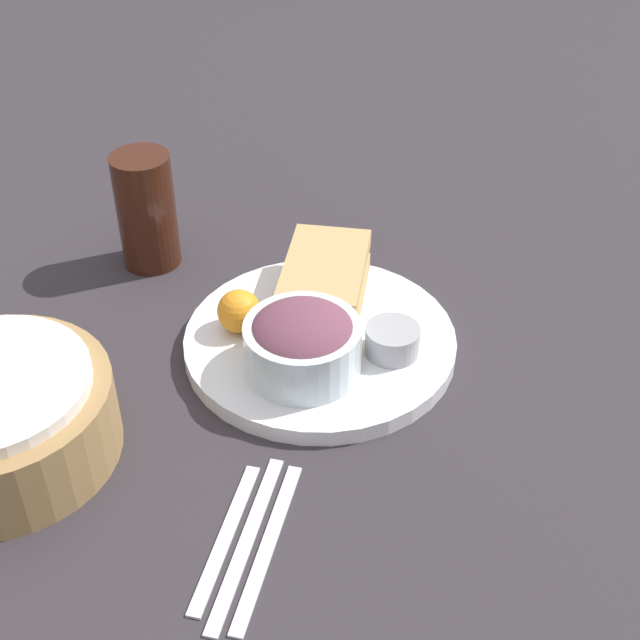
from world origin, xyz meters
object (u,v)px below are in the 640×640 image
plate (320,342)px  sandwich (324,282)px  drink_glass (146,211)px  dressing_cup (392,340)px  fork (268,544)px  salad_bowl (302,342)px  knife (247,540)px  spoon (226,536)px

plate → sandwich: 0.07m
drink_glass → dressing_cup: bearing=-129.5°
dressing_cup → fork: size_ratio=0.31×
sandwich → dressing_cup: 0.11m
plate → salad_bowl: salad_bowl is taller
fork → drink_glass: bearing=-145.8°
dressing_cup → knife: bearing=144.7°
sandwich → salad_bowl: 0.11m
spoon → salad_bowl: bearing=176.0°
spoon → sandwich: bearing=178.4°
knife → spoon: bearing=-90.0°
drink_glass → knife: bearing=-165.9°
dressing_cup → knife: dressing_cup is taller
salad_bowl → drink_glass: (0.23, 0.16, 0.02)m
plate → knife: size_ratio=1.53×
sandwich → knife: sandwich is taller
plate → dressing_cup: bearing=-114.3°
plate → fork: size_ratio=1.61×
knife → spoon: size_ratio=1.17×
dressing_cup → fork: bearing=148.6°
drink_glass → spoon: (-0.41, -0.09, -0.07)m
fork → spoon: same height
sandwich → drink_glass: size_ratio=1.14×
plate → dressing_cup: 0.08m
plate → fork: plate is taller
dressing_cup → drink_glass: 0.33m
salad_bowl → spoon: salad_bowl is taller
sandwich → salad_bowl: salad_bowl is taller
fork → salad_bowl: bearing=-173.6°
dressing_cup → spoon: dressing_cup is taller
drink_glass → fork: 0.44m
dressing_cup → drink_glass: size_ratio=0.40×
drink_glass → fork: drink_glass is taller
spoon → dressing_cup: bearing=159.0°
fork → knife: same height
drink_glass → fork: bearing=-163.9°
sandwich → spoon: bearing=160.3°
plate → dressing_cup: size_ratio=5.12×
plate → sandwich: bearing=-9.0°
knife → dressing_cup: bearing=162.8°
sandwich → dressing_cup: (-0.09, -0.06, -0.01)m
salad_bowl → drink_glass: drink_glass is taller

